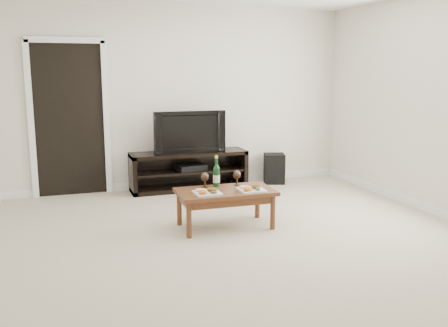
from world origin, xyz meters
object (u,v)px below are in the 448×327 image
(coffee_table, at_px, (225,209))
(media_console, at_px, (189,171))
(subwoofer, at_px, (274,168))
(television, at_px, (188,131))

(coffee_table, bearing_deg, media_console, 87.82)
(subwoofer, relative_size, coffee_table, 0.43)
(subwoofer, xyz_separation_m, coffee_table, (-1.41, -1.81, -0.01))
(subwoofer, distance_m, coffee_table, 2.30)
(subwoofer, bearing_deg, media_console, -163.30)
(subwoofer, height_order, coffee_table, subwoofer)
(media_console, distance_m, television, 0.57)
(television, relative_size, subwoofer, 2.29)
(media_console, bearing_deg, television, 0.00)
(media_console, distance_m, coffee_table, 1.83)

